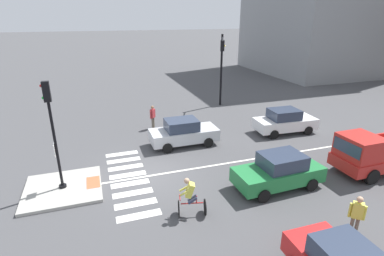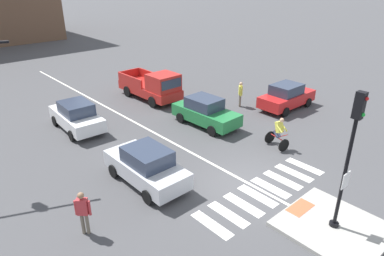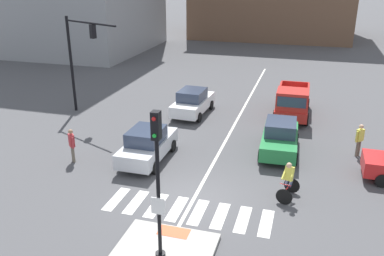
% 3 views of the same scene
% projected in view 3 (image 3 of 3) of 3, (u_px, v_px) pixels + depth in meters
% --- Properties ---
extents(ground_plane, '(300.00, 300.00, 0.00)m').
position_uv_depth(ground_plane, '(194.00, 199.00, 16.56)').
color(ground_plane, '#474749').
extents(tactile_pad_front, '(1.10, 0.60, 0.01)m').
position_uv_depth(tactile_pad_front, '(174.00, 232.00, 14.25)').
color(tactile_pad_front, '#DB5B38').
rests_on(tactile_pad_front, traffic_island).
extents(signal_pole, '(0.44, 0.38, 4.88)m').
position_uv_depth(signal_pole, '(158.00, 174.00, 12.00)').
color(signal_pole, black).
rests_on(signal_pole, traffic_island).
extents(crosswalk_stripe_a, '(0.44, 1.80, 0.01)m').
position_uv_depth(crosswalk_stripe_a, '(116.00, 199.00, 16.57)').
color(crosswalk_stripe_a, silver).
rests_on(crosswalk_stripe_a, ground).
extents(crosswalk_stripe_b, '(0.44, 1.80, 0.01)m').
position_uv_depth(crosswalk_stripe_b, '(136.00, 202.00, 16.35)').
color(crosswalk_stripe_b, silver).
rests_on(crosswalk_stripe_b, ground).
extents(crosswalk_stripe_c, '(0.44, 1.80, 0.01)m').
position_uv_depth(crosswalk_stripe_c, '(156.00, 205.00, 16.12)').
color(crosswalk_stripe_c, silver).
rests_on(crosswalk_stripe_c, ground).
extents(crosswalk_stripe_d, '(0.44, 1.80, 0.01)m').
position_uv_depth(crosswalk_stripe_d, '(177.00, 209.00, 15.90)').
color(crosswalk_stripe_d, silver).
rests_on(crosswalk_stripe_d, ground).
extents(crosswalk_stripe_e, '(0.44, 1.80, 0.01)m').
position_uv_depth(crosswalk_stripe_e, '(198.00, 212.00, 15.67)').
color(crosswalk_stripe_e, silver).
rests_on(crosswalk_stripe_e, ground).
extents(crosswalk_stripe_f, '(0.44, 1.80, 0.01)m').
position_uv_depth(crosswalk_stripe_f, '(220.00, 216.00, 15.45)').
color(crosswalk_stripe_f, silver).
rests_on(crosswalk_stripe_f, ground).
extents(crosswalk_stripe_g, '(0.44, 1.80, 0.01)m').
position_uv_depth(crosswalk_stripe_g, '(243.00, 219.00, 15.22)').
color(crosswalk_stripe_g, silver).
rests_on(crosswalk_stripe_g, ground).
extents(crosswalk_stripe_h, '(0.44, 1.80, 0.01)m').
position_uv_depth(crosswalk_stripe_h, '(266.00, 223.00, 15.00)').
color(crosswalk_stripe_h, silver).
rests_on(crosswalk_stripe_h, ground).
extents(lane_centre_line, '(0.14, 28.00, 0.01)m').
position_uv_depth(lane_centre_line, '(238.00, 118.00, 25.51)').
color(lane_centre_line, silver).
rests_on(lane_centre_line, ground).
extents(traffic_light_mast, '(4.27, 1.95, 6.03)m').
position_uv_depth(traffic_light_mast, '(79.00, 52.00, 25.01)').
color(traffic_light_mast, black).
rests_on(traffic_light_mast, ground).
extents(car_white_westbound_far, '(2.00, 4.18, 1.64)m').
position_uv_depth(car_white_westbound_far, '(193.00, 102.00, 25.95)').
color(car_white_westbound_far, white).
rests_on(car_white_westbound_far, ground).
extents(car_green_eastbound_mid, '(1.95, 4.16, 1.64)m').
position_uv_depth(car_green_eastbound_mid, '(280.00, 137.00, 20.52)').
color(car_green_eastbound_mid, '#237A3D').
rests_on(car_green_eastbound_mid, ground).
extents(car_silver_westbound_near, '(1.86, 4.11, 1.64)m').
position_uv_depth(car_silver_westbound_near, '(147.00, 145.00, 19.67)').
color(car_silver_westbound_near, silver).
rests_on(car_silver_westbound_near, ground).
extents(pickup_truck_red_eastbound_far, '(2.10, 5.12, 2.08)m').
position_uv_depth(pickup_truck_red_eastbound_far, '(292.00, 103.00, 25.26)').
color(pickup_truck_red_eastbound_far, red).
rests_on(pickup_truck_red_eastbound_far, ground).
extents(cyclist, '(0.89, 1.21, 1.68)m').
position_uv_depth(cyclist, '(289.00, 180.00, 16.27)').
color(cyclist, black).
rests_on(cyclist, ground).
extents(pedestrian_at_curb_left, '(0.42, 0.41, 1.67)m').
position_uv_depth(pedestrian_at_curb_left, '(72.00, 143.00, 19.43)').
color(pedestrian_at_curb_left, '#6B6051').
rests_on(pedestrian_at_curb_left, ground).
extents(pedestrian_waiting_far_side, '(0.41, 0.43, 1.67)m').
position_uv_depth(pedestrian_waiting_far_side, '(360.00, 138.00, 20.04)').
color(pedestrian_waiting_far_side, '#6B6051').
rests_on(pedestrian_waiting_far_side, ground).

